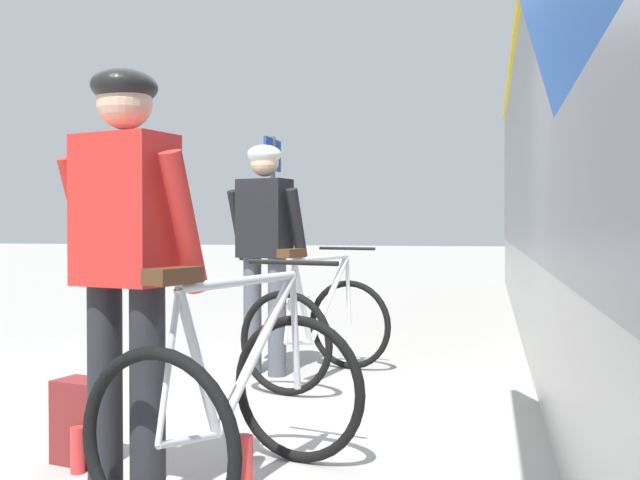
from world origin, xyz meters
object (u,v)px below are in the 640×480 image
Objects in this scene: platform_sign_post at (273,192)px; backpack_on_platform at (85,421)px; bicycle_near_silver at (237,402)px; cyclist_near_in_red at (126,247)px; cyclist_far_in_dark at (265,238)px; water_bottle_near_the_bikes at (244,462)px; water_bottle_by_the_backpack at (78,450)px; bicycle_far_white at (320,327)px.

backpack_on_platform is at bearing -80.77° from platform_sign_post.
bicycle_near_silver reaches higher than backpack_on_platform.
cyclist_near_in_red is 1.45× the size of bicycle_near_silver.
cyclist_far_in_dark is 7.66× the size of water_bottle_near_the_bikes.
water_bottle_by_the_backpack is at bearing -80.56° from platform_sign_post.
bicycle_far_white is 2.22m from water_bottle_near_the_bikes.
water_bottle_by_the_backpack is (-0.17, -2.32, -0.95)m from cyclist_far_in_dark.
bicycle_near_silver is at bearing -74.17° from platform_sign_post.
water_bottle_by_the_backpack is (-0.82, 0.12, -0.30)m from bicycle_near_silver.
cyclist_near_in_red is 0.79m from bicycle_near_silver.
backpack_on_platform is 6.80m from platform_sign_post.
bicycle_near_silver is at bearing -4.96° from backpack_on_platform.
bicycle_far_white is at bearing 94.69° from bicycle_near_silver.
backpack_on_platform is 0.17m from water_bottle_by_the_backpack.
backpack_on_platform is (-0.48, 0.48, -0.85)m from cyclist_near_in_red.
cyclist_near_in_red is 1.09m from water_bottle_by_the_backpack.
platform_sign_post is (-1.11, 6.70, 1.52)m from water_bottle_by_the_backpack.
water_bottle_near_the_bikes is at bearing 40.50° from cyclist_near_in_red.
cyclist_far_in_dark is 2.60m from bicycle_near_silver.
bicycle_far_white is at bearing 83.03° from backpack_on_platform.
cyclist_near_in_red is 2.67m from cyclist_far_in_dark.
water_bottle_by_the_backpack is (-0.63, -2.18, -0.30)m from bicycle_far_white.
backpack_on_platform reaches higher than water_bottle_near_the_bikes.
bicycle_near_silver is 1.00× the size of bicycle_far_white.
cyclist_near_in_red is 1.00× the size of cyclist_far_in_dark.
water_bottle_near_the_bikes is 7.14m from platform_sign_post.
water_bottle_near_the_bikes is (0.38, 0.33, -0.94)m from cyclist_near_in_red.
water_bottle_near_the_bikes is at bearing -73.99° from platform_sign_post.
bicycle_near_silver is 0.31m from water_bottle_near_the_bikes.
bicycle_near_silver is at bearing -86.36° from water_bottle_near_the_bikes.
cyclist_far_in_dark is at bearing 163.61° from bicycle_far_white.
bicycle_near_silver is 7.19m from platform_sign_post.
backpack_on_platform is (-0.68, -2.04, -0.20)m from bicycle_far_white.
water_bottle_by_the_backpack is (0.05, -0.14, -0.09)m from backpack_on_platform.
cyclist_far_in_dark reaches higher than bicycle_far_white.
bicycle_far_white is 5.00m from platform_sign_post.
backpack_on_platform is at bearing -95.59° from cyclist_far_in_dark.
bicycle_near_silver is at bearing -74.98° from cyclist_far_in_dark.
bicycle_far_white is (0.46, -0.14, -0.65)m from cyclist_far_in_dark.
cyclist_near_in_red reaches higher than backpack_on_platform.
bicycle_far_white is at bearing -16.39° from cyclist_far_in_dark.
bicycle_near_silver is at bearing 29.57° from cyclist_near_in_red.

